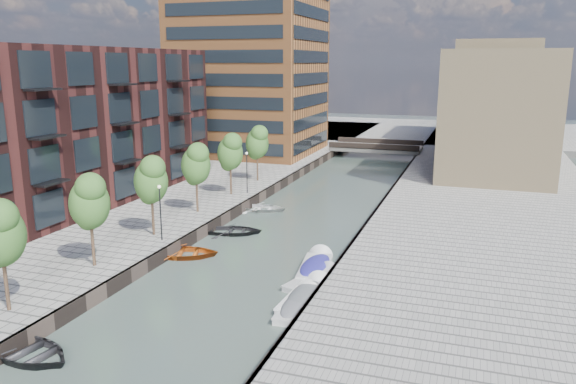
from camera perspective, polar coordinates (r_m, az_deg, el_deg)
The scene contains 28 objects.
water at distance 53.88m, azimuth 2.93°, elevation -1.69°, with size 300.00×300.00×0.00m, color #38473F.
quay_left at distance 72.19m, azimuth -25.71°, elevation 1.22°, with size 60.00×140.00×1.00m, color gray.
quay_right at distance 51.86m, azimuth 20.20°, elevation -2.52°, with size 20.00×140.00×1.00m, color gray.
quay_wall_left at distance 55.68m, azimuth -3.11°, elevation -0.68°, with size 0.25×140.00×1.00m, color #332823.
quay_wall_right at distance 52.47m, azimuth 9.35°, elevation -1.70°, with size 0.25×140.00×1.00m, color #332823.
far_closure at distance 111.82m, azimuth 11.51°, elevation 6.03°, with size 80.00×40.00×1.00m, color gray.
apartment_block at distance 53.06m, azimuth -21.58°, elevation 5.98°, with size 8.00×38.00×14.00m, color black.
tower at distance 81.39m, azimuth -3.81°, elevation 14.65°, with size 18.00×18.00×30.00m, color #97582C.
tan_block_near at distance 72.36m, azimuth 20.42°, elevation 7.73°, with size 12.00×25.00×14.00m, color tan.
tan_block_far at distance 98.24m, azimuth 20.19°, elevation 9.54°, with size 12.00×20.00×16.00m, color tan.
bridge at distance 84.25m, azimuth 8.98°, elevation 4.50°, with size 13.00×6.00×1.30m.
tree_1 at distance 32.16m, azimuth -27.23°, elevation -3.58°, with size 2.50×2.50×5.95m.
tree_2 at distance 37.14m, azimuth -19.54°, elevation -0.79°, with size 2.50×2.50×5.95m.
tree_3 at distance 42.68m, azimuth -13.76°, elevation 1.33°, with size 2.50×2.50×5.95m.
tree_4 at distance 48.60m, azimuth -9.35°, elevation 2.93°, with size 2.50×2.50×5.95m.
tree_5 at distance 54.78m, azimuth -5.90°, elevation 4.17°, with size 2.50×2.50×5.95m.
tree_6 at distance 61.13m, azimuth -3.15°, elevation 5.15°, with size 2.50×2.50×5.95m.
lamp_1 at distance 41.57m, azimuth -12.86°, elevation -1.47°, with size 0.24×0.24×4.12m.
lamp_2 at distance 55.46m, azimuth -4.20°, elevation 2.44°, with size 0.24×0.24×4.12m.
sloop_0 at distance 30.47m, azimuth -24.87°, elevation -14.99°, with size 3.63×5.08×1.05m, color #242326.
sloop_2 at distance 41.51m, azimuth -10.49°, elevation -6.45°, with size 3.55×4.97×1.03m, color #A54612.
sloop_3 at distance 53.16m, azimuth -2.66°, elevation -1.90°, with size 3.27×4.58×0.95m, color silver.
sloop_4 at distance 46.30m, azimuth -5.50°, elevation -4.22°, with size 3.30×4.61×0.96m, color black.
motorboat_1 at distance 32.70m, azimuth 1.13°, elevation -11.36°, with size 1.82×4.77×1.57m.
motorboat_2 at distance 36.44m, azimuth 2.80°, elevation -8.91°, with size 2.75×4.73×1.49m.
motorboat_3 at distance 38.43m, azimuth 2.87°, elevation -7.51°, with size 2.51×5.50×1.77m.
motorboat_4 at distance 33.80m, azimuth 1.96°, elevation -10.49°, with size 2.10×5.35×1.75m.
car at distance 75.93m, azimuth 16.47°, elevation 3.46°, with size 1.76×4.37×1.49m, color silver.
Camera 1 is at (14.26, -10.11, 13.72)m, focal length 35.00 mm.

